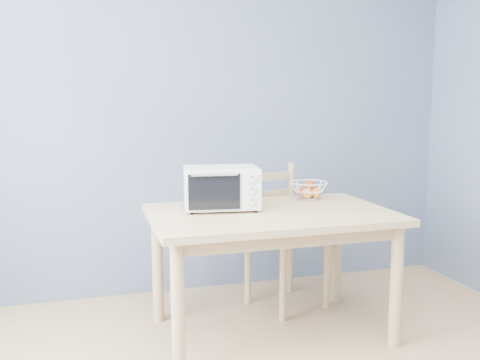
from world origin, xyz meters
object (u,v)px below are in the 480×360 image
object	(u,v)px
fruit_basket	(309,190)
dining_chair	(283,237)
dining_table	(271,228)
toaster_oven	(219,187)

from	to	relation	value
fruit_basket	dining_chair	distance (m)	0.38
dining_table	toaster_oven	size ratio (longest dim) A/B	2.99
dining_table	fruit_basket	bearing A→B (deg)	39.09
toaster_oven	dining_chair	xyz separation A→B (m)	(0.53, 0.30, -0.41)
dining_table	dining_chair	size ratio (longest dim) A/B	1.47
dining_table	toaster_oven	distance (m)	0.39
dining_table	dining_chair	distance (m)	0.52
toaster_oven	fruit_basket	world-z (taller)	toaster_oven
toaster_oven	dining_chair	size ratio (longest dim) A/B	0.49
toaster_oven	dining_table	bearing A→B (deg)	-17.24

